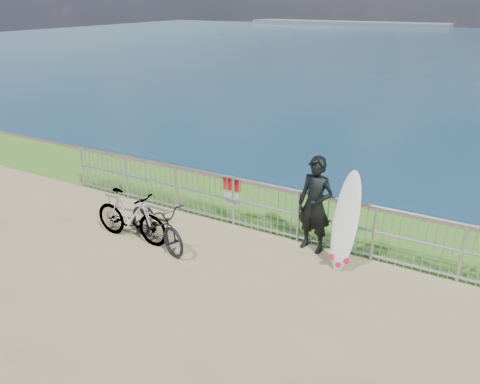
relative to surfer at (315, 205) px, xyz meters
The scene contains 8 objects.
grass_strip 2.09m from the surfer, 137.91° to the left, with size 120.00×120.00×0.00m, color #31631B.
seascape 152.93m from the surfer, 107.17° to the left, with size 260.00×260.00×5.00m.
railing 1.43m from the surfer, behind, with size 10.06×0.10×1.13m.
surfer is the anchor object (origin of this frame).
surfboard 0.80m from the surfer, 27.12° to the right, with size 0.56×0.52×1.85m.
bicycle_near 3.11m from the surfer, 153.59° to the right, with size 0.64×1.84×0.96m, color black.
bicycle_far 3.66m from the surfer, 156.70° to the right, with size 0.50×1.78×1.07m, color black.
bike_rack 4.08m from the surfer, behind, with size 1.80×0.05×0.38m.
Camera 1 is at (4.10, -6.28, 4.59)m, focal length 35.00 mm.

